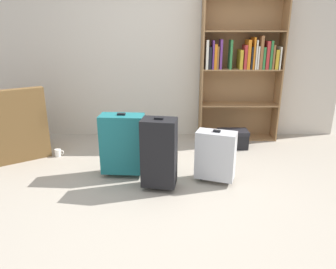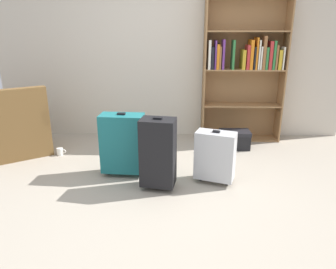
{
  "view_description": "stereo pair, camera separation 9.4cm",
  "coord_description": "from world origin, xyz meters",
  "px_view_note": "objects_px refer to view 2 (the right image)",
  "views": [
    {
      "loc": [
        0.0,
        -2.72,
        1.59
      ],
      "look_at": [
        0.01,
        0.34,
        0.55
      ],
      "focal_mm": 33.9,
      "sensor_mm": 36.0,
      "label": 1
    },
    {
      "loc": [
        0.1,
        -2.72,
        1.59
      ],
      "look_at": [
        0.01,
        0.34,
        0.55
      ],
      "focal_mm": 33.9,
      "sensor_mm": 36.0,
      "label": 2
    }
  ],
  "objects_px": {
    "mug": "(60,152)",
    "suitcase_teal": "(123,143)",
    "armchair": "(18,130)",
    "suitcase_silver": "(215,156)",
    "storage_box": "(235,139)",
    "bookshelf": "(244,65)",
    "suitcase_black": "(158,152)"
  },
  "relations": [
    {
      "from": "storage_box",
      "to": "suitcase_teal",
      "type": "relative_size",
      "value": 0.56
    },
    {
      "from": "storage_box",
      "to": "suitcase_silver",
      "type": "bearing_deg",
      "value": -110.8
    },
    {
      "from": "bookshelf",
      "to": "suitcase_teal",
      "type": "relative_size",
      "value": 2.83
    },
    {
      "from": "bookshelf",
      "to": "suitcase_silver",
      "type": "distance_m",
      "value": 1.73
    },
    {
      "from": "storage_box",
      "to": "armchair",
      "type": "bearing_deg",
      "value": -174.77
    },
    {
      "from": "armchair",
      "to": "storage_box",
      "type": "relative_size",
      "value": 2.4
    },
    {
      "from": "bookshelf",
      "to": "armchair",
      "type": "distance_m",
      "value": 3.18
    },
    {
      "from": "suitcase_silver",
      "to": "suitcase_teal",
      "type": "relative_size",
      "value": 0.81
    },
    {
      "from": "mug",
      "to": "suitcase_silver",
      "type": "xyz_separation_m",
      "value": [
        1.93,
        -0.71,
        0.26
      ]
    },
    {
      "from": "bookshelf",
      "to": "suitcase_black",
      "type": "bearing_deg",
      "value": -125.12
    },
    {
      "from": "armchair",
      "to": "suitcase_teal",
      "type": "relative_size",
      "value": 1.35
    },
    {
      "from": "bookshelf",
      "to": "mug",
      "type": "xyz_separation_m",
      "value": [
        -2.46,
        -0.75,
        -1.03
      ]
    },
    {
      "from": "storage_box",
      "to": "bookshelf",
      "type": "bearing_deg",
      "value": 71.2
    },
    {
      "from": "armchair",
      "to": "suitcase_silver",
      "type": "bearing_deg",
      "value": -17.38
    },
    {
      "from": "armchair",
      "to": "suitcase_silver",
      "type": "xyz_separation_m",
      "value": [
        2.47,
        -0.77,
        -0.01
      ]
    },
    {
      "from": "bookshelf",
      "to": "suitcase_teal",
      "type": "distance_m",
      "value": 2.13
    },
    {
      "from": "suitcase_teal",
      "to": "armchair",
      "type": "bearing_deg",
      "value": 157.55
    },
    {
      "from": "storage_box",
      "to": "suitcase_teal",
      "type": "xyz_separation_m",
      "value": [
        -1.39,
        -0.87,
        0.24
      ]
    },
    {
      "from": "storage_box",
      "to": "suitcase_silver",
      "type": "distance_m",
      "value": 1.12
    },
    {
      "from": "armchair",
      "to": "storage_box",
      "type": "height_order",
      "value": "armchair"
    },
    {
      "from": "mug",
      "to": "storage_box",
      "type": "xyz_separation_m",
      "value": [
        2.32,
        0.32,
        0.08
      ]
    },
    {
      "from": "mug",
      "to": "suitcase_silver",
      "type": "relative_size",
      "value": 0.2
    },
    {
      "from": "armchair",
      "to": "suitcase_teal",
      "type": "distance_m",
      "value": 1.59
    },
    {
      "from": "bookshelf",
      "to": "suitcase_silver",
      "type": "relative_size",
      "value": 3.48
    },
    {
      "from": "bookshelf",
      "to": "suitcase_teal",
      "type": "height_order",
      "value": "bookshelf"
    },
    {
      "from": "mug",
      "to": "suitcase_silver",
      "type": "distance_m",
      "value": 2.07
    },
    {
      "from": "mug",
      "to": "suitcase_teal",
      "type": "bearing_deg",
      "value": -30.47
    },
    {
      "from": "mug",
      "to": "suitcase_black",
      "type": "bearing_deg",
      "value": -32.72
    },
    {
      "from": "storage_box",
      "to": "suitcase_black",
      "type": "bearing_deg",
      "value": -129.79
    },
    {
      "from": "suitcase_black",
      "to": "suitcase_teal",
      "type": "xyz_separation_m",
      "value": [
        -0.41,
        0.31,
        -0.02
      ]
    },
    {
      "from": "bookshelf",
      "to": "suitcase_black",
      "type": "height_order",
      "value": "bookshelf"
    },
    {
      "from": "mug",
      "to": "suitcase_teal",
      "type": "height_order",
      "value": "suitcase_teal"
    }
  ]
}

